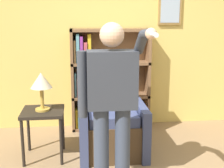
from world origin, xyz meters
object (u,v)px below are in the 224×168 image
(person_standing, at_px, (112,97))
(side_table, at_px, (43,118))
(armchair, at_px, (111,122))
(bookcase, at_px, (102,81))
(table_lamp, at_px, (41,83))

(person_standing, bearing_deg, side_table, 133.52)
(armchair, bearing_deg, bookcase, 93.53)
(person_standing, distance_m, table_lamp, 1.08)
(side_table, height_order, table_lamp, table_lamp)
(bookcase, relative_size, table_lamp, 3.31)
(person_standing, xyz_separation_m, side_table, (-0.74, 0.78, -0.45))
(armchair, xyz_separation_m, side_table, (-0.84, -0.11, 0.12))
(person_standing, distance_m, side_table, 1.17)
(person_standing, bearing_deg, bookcase, 88.66)
(table_lamp, bearing_deg, person_standing, -46.48)
(bookcase, xyz_separation_m, table_lamp, (-0.79, -0.94, 0.20))
(side_table, xyz_separation_m, table_lamp, (-0.00, 0.00, 0.43))
(person_standing, xyz_separation_m, table_lamp, (-0.74, 0.78, -0.02))
(armchair, bearing_deg, table_lamp, -172.41)
(side_table, bearing_deg, person_standing, -46.48)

